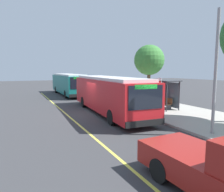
{
  "coord_description": "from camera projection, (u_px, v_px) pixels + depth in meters",
  "views": [
    {
      "loc": [
        16.02,
        -5.78,
        3.47
      ],
      "look_at": [
        1.85,
        0.76,
        1.56
      ],
      "focal_mm": 33.77,
      "sensor_mm": 36.0,
      "label": 1
    }
  ],
  "objects": [
    {
      "name": "street_tree_downstreet",
      "position": [
        149.0,
        60.0,
        22.74
      ],
      "size": [
        3.26,
        3.26,
        6.05
      ],
      "color": "brown",
      "rests_on": "sidewalk_curb"
    },
    {
      "name": "waiting_bench",
      "position": [
        164.0,
        103.0,
        18.41
      ],
      "size": [
        1.6,
        0.48,
        0.95
      ],
      "color": "brown",
      "rests_on": "sidewalk_curb"
    },
    {
      "name": "utility_pole",
      "position": [
        216.0,
        73.0,
        10.79
      ],
      "size": [
        0.16,
        0.16,
        6.4
      ],
      "primitive_type": "cylinder",
      "color": "gray",
      "rests_on": "sidewalk_curb"
    },
    {
      "name": "bus_shelter",
      "position": [
        163.0,
        88.0,
        18.53
      ],
      "size": [
        2.9,
        1.6,
        2.48
      ],
      "color": "#333338",
      "rests_on": "sidewalk_curb"
    },
    {
      "name": "sidewalk_curb",
      "position": [
        154.0,
        107.0,
        19.75
      ],
      "size": [
        44.0,
        6.4,
        0.15
      ],
      "primitive_type": "cube",
      "color": "#A8A399",
      "rests_on": "ground_plane"
    },
    {
      "name": "route_sign_post",
      "position": [
        159.0,
        92.0,
        14.9
      ],
      "size": [
        0.44,
        0.08,
        2.8
      ],
      "color": "#333338",
      "rests_on": "sidewalk_curb"
    },
    {
      "name": "lane_stripe_center",
      "position": [
        68.0,
        115.0,
        16.35
      ],
      "size": [
        36.0,
        0.14,
        0.01
      ],
      "primitive_type": "cube",
      "color": "#E0D64C",
      "rests_on": "ground_plane"
    },
    {
      "name": "transit_bus_second",
      "position": [
        68.0,
        83.0,
        29.89
      ],
      "size": [
        11.7,
        2.66,
        2.95
      ],
      "color": "#146B66",
      "rests_on": "ground_plane"
    },
    {
      "name": "pedestrian_commuter",
      "position": [
        144.0,
        97.0,
        18.84
      ],
      "size": [
        0.24,
        0.4,
        1.69
      ],
      "color": "#282D47",
      "rests_on": "sidewalk_curb"
    },
    {
      "name": "transit_bus_main",
      "position": [
        108.0,
        93.0,
        16.94
      ],
      "size": [
        11.72,
        3.09,
        2.95
      ],
      "color": "red",
      "rests_on": "ground_plane"
    },
    {
      "name": "ground_plane",
      "position": [
        94.0,
        113.0,
        17.26
      ],
      "size": [
        120.0,
        120.0,
        0.0
      ],
      "primitive_type": "plane",
      "color": "#38383A"
    }
  ]
}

